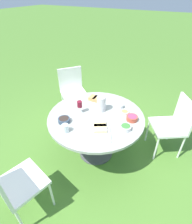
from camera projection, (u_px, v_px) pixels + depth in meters
ground_plane at (96, 152)px, 2.70m from camera, size 40.00×40.00×0.00m
dining_table at (96, 122)px, 2.35m from camera, size 1.26×1.26×0.70m
chair_near_left at (12, 183)px, 1.70m from camera, size 0.53×0.52×0.89m
chair_near_right at (174, 122)px, 2.46m from camera, size 0.59×0.60×0.89m
chair_far_back at (73, 88)px, 3.28m from camera, size 0.60×0.61×0.89m
water_pitcher at (101, 104)px, 2.33m from camera, size 0.13×0.12×0.21m
wine_glass at (80, 105)px, 2.29m from camera, size 0.07×0.07×0.17m
platter_bread_main at (100, 129)px, 2.05m from camera, size 0.39×0.45×0.06m
platter_charcuterie at (94, 99)px, 2.56m from camera, size 0.30×0.18×0.08m
bowl_fries at (125, 112)px, 2.32m from camera, size 0.10×0.10×0.04m
bowl_salad at (126, 127)px, 2.06m from camera, size 0.13×0.13×0.05m
bowl_olives at (64, 120)px, 2.17m from camera, size 0.15×0.15×0.05m
bowl_dip_red at (132, 118)px, 2.20m from camera, size 0.14×0.14×0.06m
bowl_dip_cream at (120, 106)px, 2.43m from camera, size 0.09×0.09×0.06m
cup_water_near at (65, 128)px, 2.01m from camera, size 0.08×0.08×0.10m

